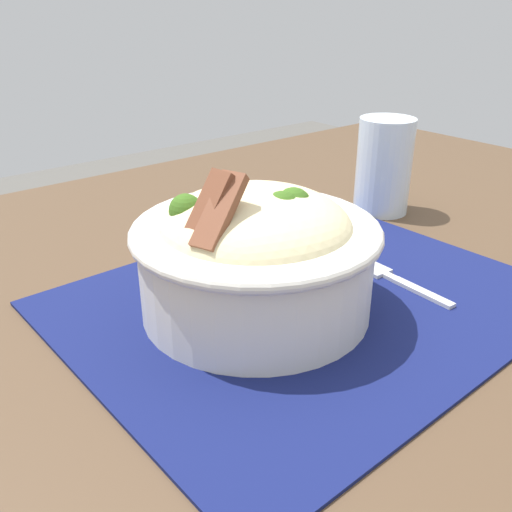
# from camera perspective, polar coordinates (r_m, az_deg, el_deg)

# --- Properties ---
(table) EXTENTS (1.29, 0.90, 0.71)m
(table) POSITION_cam_1_polar(r_m,az_deg,el_deg) (0.55, 4.15, -8.66)
(table) COLOR #4C3826
(table) RESTS_ON ground_plane
(placemat) EXTENTS (0.41, 0.34, 0.00)m
(placemat) POSITION_cam_1_polar(r_m,az_deg,el_deg) (0.50, 5.05, -4.43)
(placemat) COLOR #11194C
(placemat) RESTS_ON table
(bowl) EXTENTS (0.20, 0.20, 0.13)m
(bowl) POSITION_cam_1_polar(r_m,az_deg,el_deg) (0.46, -0.01, 0.49)
(bowl) COLOR silver
(bowl) RESTS_ON placemat
(fork) EXTENTS (0.02, 0.13, 0.00)m
(fork) POSITION_cam_1_polar(r_m,az_deg,el_deg) (0.55, 13.42, -2.07)
(fork) COLOR #BDBDBD
(fork) RESTS_ON placemat
(drinking_glass) EXTENTS (0.07, 0.07, 0.12)m
(drinking_glass) POSITION_cam_1_polar(r_m,az_deg,el_deg) (0.71, 12.71, 8.27)
(drinking_glass) COLOR silver
(drinking_glass) RESTS_ON table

